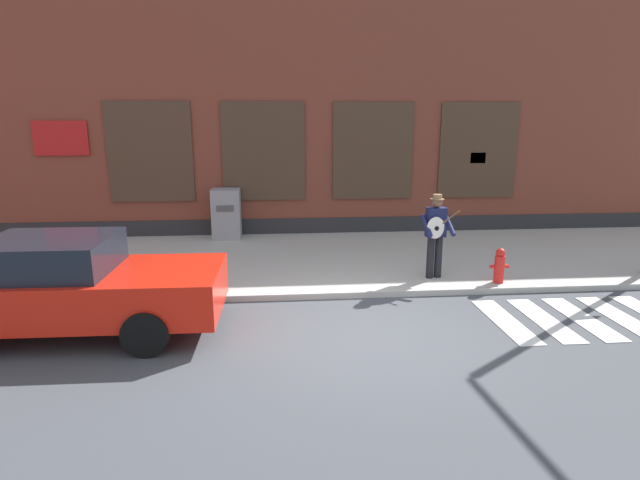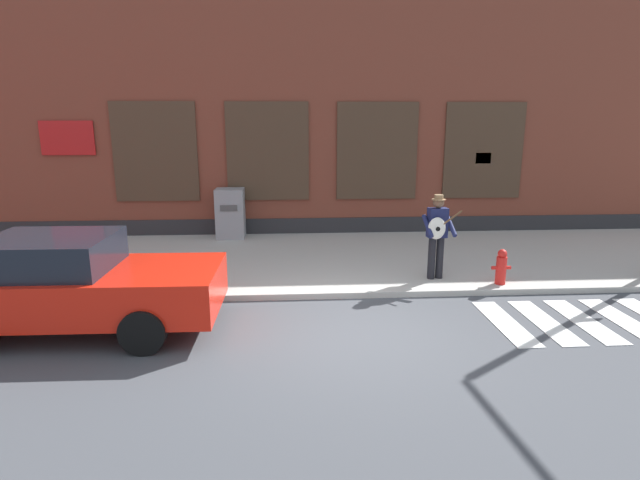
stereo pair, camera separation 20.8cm
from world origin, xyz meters
The scene contains 7 objects.
ground_plane centered at (0.00, 0.00, 0.00)m, with size 160.00×160.00×0.00m, color #424449.
sidewalk centered at (0.00, 4.19, 0.06)m, with size 28.00×5.17×0.12m.
building_backdrop centered at (0.00, 8.76, 3.45)m, with size 28.00×4.06×6.92m.
red_car centered at (-4.43, 0.46, 0.77)m, with size 4.63×2.04×1.53m.
busker centered at (1.98, 2.36, 1.09)m, with size 0.73×0.56×1.71m.
utility_box centered at (-2.55, 6.32, 0.79)m, with size 0.76×0.67×1.35m.
fire_hydrant centered at (3.17, 1.95, 0.46)m, with size 0.38×0.20×0.70m.
Camera 2 is at (-0.96, -7.16, 3.24)m, focal length 28.00 mm.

